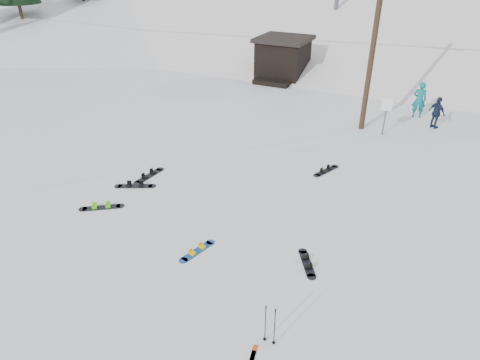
% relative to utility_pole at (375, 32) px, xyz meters
% --- Properties ---
extents(ground, '(200.00, 200.00, 0.00)m').
position_rel_utility_pole_xyz_m(ground, '(-2.00, -14.00, -4.68)').
color(ground, white).
rests_on(ground, ground).
extents(ski_slope, '(60.00, 85.24, 65.97)m').
position_rel_utility_pole_xyz_m(ski_slope, '(-2.00, 41.00, -16.68)').
color(ski_slope, white).
rests_on(ski_slope, ground).
extents(ridge_left, '(47.54, 95.03, 58.38)m').
position_rel_utility_pole_xyz_m(ridge_left, '(-38.00, 34.00, -15.68)').
color(ridge_left, white).
rests_on(ridge_left, ground).
extents(treeline_left, '(20.00, 64.00, 10.00)m').
position_rel_utility_pole_xyz_m(treeline_left, '(-36.00, 26.00, -4.68)').
color(treeline_left, black).
rests_on(treeline_left, ground).
extents(utility_pole, '(2.00, 0.26, 9.00)m').
position_rel_utility_pole_xyz_m(utility_pole, '(0.00, 0.00, 0.00)').
color(utility_pole, '#3A2819').
rests_on(utility_pole, ground).
extents(trail_sign, '(0.50, 0.09, 1.85)m').
position_rel_utility_pole_xyz_m(trail_sign, '(1.10, -0.42, -3.41)').
color(trail_sign, '#595B60').
rests_on(trail_sign, ground).
extents(lift_hut, '(3.40, 4.10, 2.75)m').
position_rel_utility_pole_xyz_m(lift_hut, '(-7.00, 6.94, -3.32)').
color(lift_hut, black).
rests_on(lift_hut, ground).
extents(hero_snowboard, '(0.55, 1.37, 0.10)m').
position_rel_utility_pole_xyz_m(hero_snowboard, '(-2.29, -12.15, -4.66)').
color(hero_snowboard, '#18479F').
rests_on(hero_snowboard, ground).
extents(ski_poles, '(0.31, 0.08, 1.12)m').
position_rel_utility_pole_xyz_m(ski_poles, '(0.97, -14.31, -4.11)').
color(ski_poles, black).
rests_on(ski_poles, ground).
extents(board_scatter_a, '(1.46, 0.88, 0.11)m').
position_rel_utility_pole_xyz_m(board_scatter_a, '(-6.50, -9.80, -4.65)').
color(board_scatter_a, black).
rests_on(board_scatter_a, ground).
extents(board_scatter_b, '(0.43, 1.64, 0.12)m').
position_rel_utility_pole_xyz_m(board_scatter_b, '(-6.52, -8.89, -4.65)').
color(board_scatter_b, black).
rests_on(board_scatter_b, ground).
extents(board_scatter_c, '(1.33, 1.04, 0.11)m').
position_rel_utility_pole_xyz_m(board_scatter_c, '(-6.59, -11.55, -4.65)').
color(board_scatter_c, black).
rests_on(board_scatter_c, ground).
extents(board_scatter_d, '(0.86, 1.24, 0.10)m').
position_rel_utility_pole_xyz_m(board_scatter_d, '(0.87, -11.23, -4.66)').
color(board_scatter_d, black).
rests_on(board_scatter_d, ground).
extents(board_scatter_f, '(0.73, 1.40, 0.10)m').
position_rel_utility_pole_xyz_m(board_scatter_f, '(-0.27, -5.32, -4.65)').
color(board_scatter_f, black).
rests_on(board_scatter_f, ground).
extents(skier_teal, '(0.76, 0.56, 1.91)m').
position_rel_utility_pole_xyz_m(skier_teal, '(2.29, 2.95, -3.72)').
color(skier_teal, '#0B6B74').
rests_on(skier_teal, ground).
extents(skier_navy, '(0.99, 0.88, 1.61)m').
position_rel_utility_pole_xyz_m(skier_navy, '(3.27, 1.68, -3.88)').
color(skier_navy, '#172239').
rests_on(skier_navy, ground).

